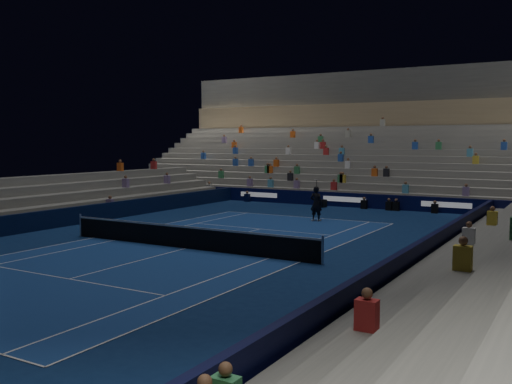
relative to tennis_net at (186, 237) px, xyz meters
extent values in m
plane|color=#0D2451|center=(0.00, 0.00, -0.50)|extent=(90.00, 90.00, 0.00)
cube|color=navy|center=(0.00, 0.00, -0.50)|extent=(10.97, 23.77, 0.01)
cube|color=#080A32|center=(0.00, 18.50, 0.00)|extent=(44.00, 0.25, 1.00)
cube|color=black|center=(9.70, 0.00, 0.00)|extent=(0.25, 37.00, 1.00)
cube|color=black|center=(-9.70, 0.00, 0.00)|extent=(0.25, 37.00, 1.00)
cube|color=slate|center=(0.00, 19.50, -0.25)|extent=(44.00, 1.00, 0.50)
cube|color=slate|center=(0.00, 20.50, 0.00)|extent=(44.00, 1.00, 1.00)
cube|color=slate|center=(0.00, 21.50, 0.25)|extent=(44.00, 1.00, 1.50)
cube|color=slate|center=(0.00, 22.50, 0.50)|extent=(44.00, 1.00, 2.00)
cube|color=slate|center=(0.00, 23.50, 0.75)|extent=(44.00, 1.00, 2.50)
cube|color=slate|center=(0.00, 24.50, 1.00)|extent=(44.00, 1.00, 3.00)
cube|color=slate|center=(0.00, 25.50, 1.25)|extent=(44.00, 1.00, 3.50)
cube|color=slate|center=(0.00, 26.50, 1.50)|extent=(44.00, 1.00, 4.00)
cube|color=slate|center=(0.00, 27.50, 1.75)|extent=(44.00, 1.00, 4.50)
cube|color=slate|center=(0.00, 28.50, 2.00)|extent=(44.00, 1.00, 5.00)
cube|color=slate|center=(0.00, 29.50, 2.25)|extent=(44.00, 1.00, 5.50)
cube|color=slate|center=(0.00, 30.50, 2.50)|extent=(44.00, 1.00, 6.00)
cube|color=#897555|center=(0.00, 31.60, 6.60)|extent=(44.00, 0.60, 2.20)
cube|color=#444442|center=(0.00, 33.00, 9.20)|extent=(44.00, 2.40, 3.00)
cube|color=#63635F|center=(10.50, 0.00, -0.25)|extent=(1.00, 37.00, 0.50)
cube|color=#63635F|center=(11.50, 0.00, 0.00)|extent=(1.00, 37.00, 1.00)
cube|color=#63635F|center=(12.50, 0.00, 0.25)|extent=(1.00, 37.00, 1.50)
cube|color=slate|center=(-10.50, 0.00, -0.25)|extent=(1.00, 37.00, 0.50)
cube|color=slate|center=(-11.50, 0.00, 0.00)|extent=(1.00, 37.00, 1.00)
cube|color=slate|center=(-12.50, 0.00, 0.25)|extent=(1.00, 37.00, 1.50)
cylinder|color=#B2B2B7|center=(-6.40, 0.00, 0.05)|extent=(0.10, 0.10, 1.10)
cylinder|color=#B2B2B7|center=(6.40, 0.00, 0.05)|extent=(0.10, 0.10, 1.10)
cube|color=black|center=(0.00, 0.00, -0.05)|extent=(12.80, 0.03, 0.90)
cube|color=white|center=(0.00, 0.00, 0.44)|extent=(12.80, 0.04, 0.08)
imported|color=black|center=(1.27, 10.77, 0.51)|extent=(0.74, 0.49, 2.04)
cube|color=black|center=(-1.25, 17.47, -0.23)|extent=(0.51, 0.58, 0.54)
cylinder|color=black|center=(-1.25, 17.04, -0.07)|extent=(0.24, 0.38, 0.16)
camera|label=1|loc=(14.89, -19.43, 4.07)|focal=40.05mm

